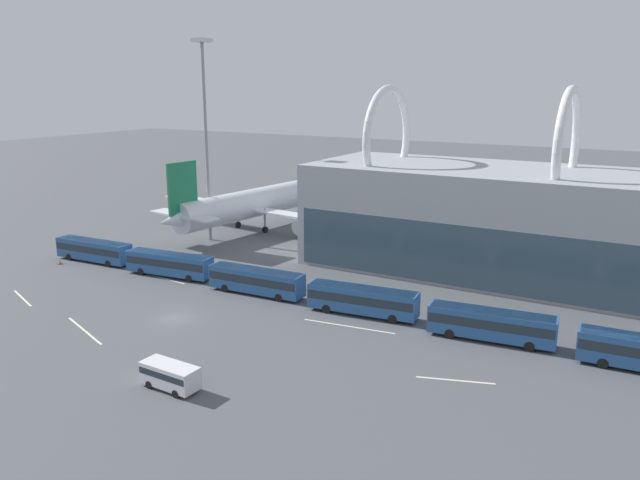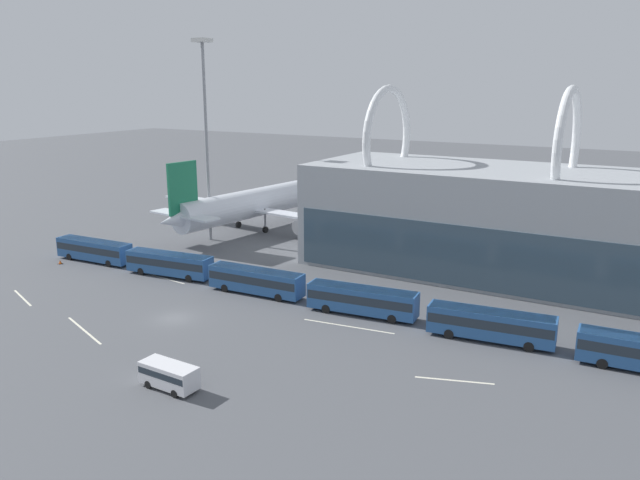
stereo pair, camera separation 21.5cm
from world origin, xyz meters
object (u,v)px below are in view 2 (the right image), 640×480
at_px(shuttle_bus_3, 362,299).
at_px(shuttle_bus_4, 491,323).
at_px(airliner_at_gate_near, 254,203).
at_px(airliner_at_gate_far, 571,228).
at_px(shuttle_bus_2, 256,280).
at_px(shuttle_bus_1, 169,263).
at_px(service_van_foreground, 169,374).
at_px(floodlight_mast, 205,113).
at_px(shuttle_bus_0, 94,249).
at_px(traffic_cone_0, 60,262).

height_order(shuttle_bus_3, shuttle_bus_4, same).
xyz_separation_m(airliner_at_gate_near, shuttle_bus_3, (35.49, -28.52, -2.88)).
relative_size(airliner_at_gate_far, shuttle_bus_2, 3.66).
relative_size(airliner_at_gate_near, shuttle_bus_1, 3.37).
xyz_separation_m(shuttle_bus_3, service_van_foreground, (-6.50, -24.04, -0.56)).
distance_m(shuttle_bus_2, shuttle_bus_3, 14.53).
distance_m(airliner_at_gate_near, floodlight_mast, 18.94).
bearing_deg(airliner_at_gate_near, shuttle_bus_0, 171.23).
bearing_deg(shuttle_bus_2, shuttle_bus_0, 177.37).
height_order(shuttle_bus_2, floodlight_mast, floodlight_mast).
xyz_separation_m(shuttle_bus_0, service_van_foreground, (37.08, -23.84, -0.56)).
bearing_deg(traffic_cone_0, shuttle_bus_1, 11.37).
distance_m(floodlight_mast, traffic_cone_0, 31.69).
bearing_deg(service_van_foreground, shuttle_bus_4, 50.46).
height_order(service_van_foreground, floodlight_mast, floodlight_mast).
height_order(airliner_at_gate_near, traffic_cone_0, airliner_at_gate_near).
xyz_separation_m(shuttle_bus_0, floodlight_mast, (6.18, 18.82, 18.90)).
xyz_separation_m(airliner_at_gate_far, shuttle_bus_2, (-31.14, -34.43, -3.22)).
relative_size(airliner_at_gate_far, traffic_cone_0, 76.24).
bearing_deg(airliner_at_gate_near, shuttle_bus_2, -136.89).
relative_size(airliner_at_gate_near, shuttle_bus_4, 3.38).
bearing_deg(shuttle_bus_2, airliner_at_gate_far, 45.19).
height_order(shuttle_bus_0, service_van_foreground, shuttle_bus_0).
bearing_deg(floodlight_mast, shuttle_bus_2, -39.40).
bearing_deg(shuttle_bus_4, airliner_at_gate_near, 144.10).
distance_m(airliner_at_gate_near, service_van_foreground, 60.12).
bearing_deg(shuttle_bus_2, shuttle_bus_1, 176.61).
xyz_separation_m(shuttle_bus_0, shuttle_bus_1, (14.53, 0.21, 0.00)).
bearing_deg(floodlight_mast, shuttle_bus_3, -26.45).
relative_size(airliner_at_gate_far, shuttle_bus_4, 3.63).
bearing_deg(service_van_foreground, shuttle_bus_1, 134.89).
bearing_deg(shuttle_bus_2, traffic_cone_0, -176.66).
distance_m(shuttle_bus_0, shuttle_bus_4, 58.11).
relative_size(shuttle_bus_0, service_van_foreground, 2.36).
distance_m(airliner_at_gate_near, airliner_at_gate_far, 52.42).
xyz_separation_m(airliner_at_gate_far, floodlight_mast, (-54.02, -15.64, 15.68)).
height_order(shuttle_bus_3, traffic_cone_0, shuttle_bus_3).
distance_m(shuttle_bus_1, floodlight_mast, 27.81).
bearing_deg(airliner_at_gate_far, service_van_foreground, 170.95).
distance_m(shuttle_bus_0, shuttle_bus_2, 29.05).
bearing_deg(airliner_at_gate_far, traffic_cone_0, 133.35).
bearing_deg(service_van_foreground, shuttle_bus_3, 76.58).
xyz_separation_m(shuttle_bus_1, traffic_cone_0, (-17.91, -3.60, -1.58)).
bearing_deg(shuttle_bus_2, floodlight_mast, 137.92).
relative_size(airliner_at_gate_near, shuttle_bus_3, 3.38).
bearing_deg(shuttle_bus_4, shuttle_bus_1, 173.76).
relative_size(shuttle_bus_0, shuttle_bus_4, 0.99).
xyz_separation_m(airliner_at_gate_near, shuttle_bus_0, (-8.09, -28.73, -2.88)).
height_order(shuttle_bus_4, traffic_cone_0, shuttle_bus_4).
bearing_deg(shuttle_bus_0, shuttle_bus_2, -2.95).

